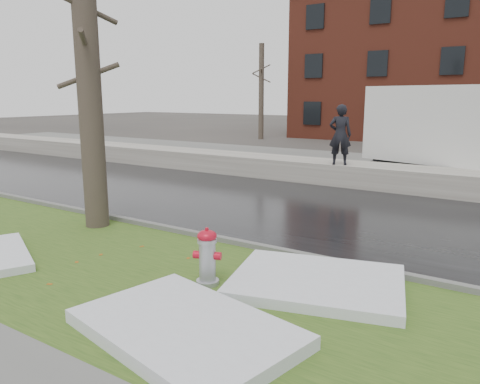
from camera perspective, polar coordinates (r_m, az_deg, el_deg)
The scene contains 14 objects.
ground at distance 8.67m, azimuth -3.45°, elevation -8.49°, with size 120.00×120.00×0.00m, color #47423D.
verge at distance 7.77m, azimuth -9.05°, elevation -10.91°, with size 60.00×4.50×0.04m, color #2B4A18.
road at distance 12.41m, azimuth 9.02°, elevation -2.34°, with size 60.00×7.00×0.03m, color black.
parking_lot at distance 20.34m, azimuth 18.94°, elevation 2.61°, with size 60.00×9.00×0.03m, color slate.
curb at distance 9.43m, azimuth 0.19°, elevation -6.35°, with size 60.00×0.15×0.14m, color slate.
snowbank at distance 16.20m, azimuth 15.20°, elevation 1.96°, with size 60.00×1.60×0.75m, color #B4B0A4.
bg_tree_left at distance 33.15m, azimuth 2.61°, elevation 12.22°, with size 1.40×1.62×6.50m.
bg_tree_center at distance 34.30m, azimuth 15.00°, elevation 11.83°, with size 1.40×1.62×6.50m.
fire_hydrant at distance 7.44m, azimuth -4.01°, elevation -7.57°, with size 0.46×0.44×0.93m.
tree at distance 10.97m, azimuth -17.97°, elevation 12.98°, with size 1.20×1.39×6.56m.
box_truck at distance 17.26m, azimuth 27.23°, elevation 6.31°, with size 10.04×4.57×3.33m.
worker at distance 15.72m, azimuth 12.12°, elevation 6.84°, with size 0.72×0.47×1.97m, color black.
snow_patch_near at distance 7.55m, azimuth 9.35°, elevation -10.78°, with size 2.60×2.00×0.16m, color silver.
snow_patch_side at distance 6.12m, azimuth -6.65°, elevation -16.22°, with size 2.80×1.80×0.18m, color silver.
Camera 1 is at (4.88, -6.52, 2.98)m, focal length 35.00 mm.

